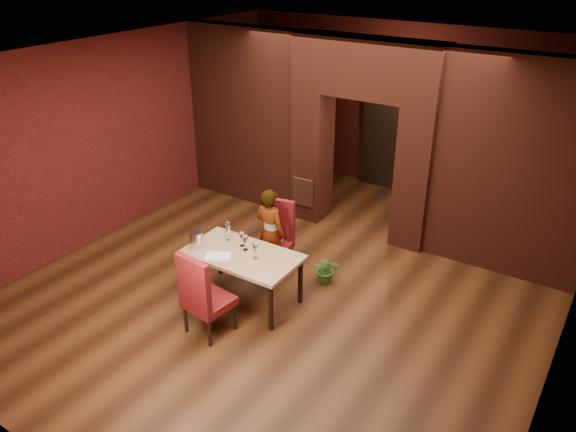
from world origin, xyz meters
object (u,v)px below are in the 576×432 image
object	(u,v)px
person_seated	(270,233)
chair_far	(273,239)
wine_glass_c	(256,251)
wine_bucket	(196,239)
water_bottle	(228,230)
potted_plant	(327,270)
wine_glass_a	(242,239)
dining_table	(243,277)
wine_glass_b	(245,243)
chair_near	(208,292)

from	to	relation	value
person_seated	chair_far	bearing A→B (deg)	-75.77
person_seated	wine_glass_c	distance (m)	0.81
wine_bucket	water_bottle	distance (m)	0.46
wine_glass_c	potted_plant	world-z (taller)	wine_glass_c
wine_glass_c	wine_bucket	xyz separation A→B (m)	(-0.86, -0.19, 0.00)
wine_glass_a	wine_bucket	xyz separation A→B (m)	(-0.51, -0.36, 0.01)
person_seated	potted_plant	xyz separation A→B (m)	(0.81, 0.25, -0.48)
wine_bucket	wine_glass_a	bearing A→B (deg)	35.06
dining_table	person_seated	distance (m)	0.82
chair_far	wine_glass_b	world-z (taller)	chair_far
water_bottle	potted_plant	world-z (taller)	water_bottle
wine_bucket	potted_plant	bearing A→B (deg)	40.45
wine_glass_a	wine_glass_b	world-z (taller)	wine_glass_b
chair_near	chair_far	bearing A→B (deg)	-78.20
water_bottle	wine_glass_b	bearing A→B (deg)	-14.67
wine_glass_c	wine_bucket	distance (m)	0.88
chair_far	wine_glass_b	distance (m)	0.79
chair_near	wine_glass_b	xyz separation A→B (m)	(-0.09, 0.89, 0.26)
chair_near	wine_glass_b	distance (m)	0.93
chair_near	wine_glass_c	bearing A→B (deg)	-94.56
wine_bucket	chair_far	bearing A→B (deg)	61.39
chair_near	wine_glass_a	size ratio (longest dim) A/B	5.82
chair_far	chair_near	size ratio (longest dim) A/B	0.95
chair_far	wine_glass_a	world-z (taller)	chair_far
chair_near	wine_glass_a	world-z (taller)	chair_near
chair_near	water_bottle	size ratio (longest dim) A/B	3.84
dining_table	chair_near	size ratio (longest dim) A/B	1.34
person_seated	wine_bucket	world-z (taller)	person_seated
chair_near	wine_glass_b	size ratio (longest dim) A/B	5.50
potted_plant	wine_glass_c	bearing A→B (deg)	-117.87
chair_near	wine_bucket	world-z (taller)	chair_near
person_seated	water_bottle	bearing A→B (deg)	63.58
dining_table	water_bottle	size ratio (longest dim) A/B	5.16
water_bottle	dining_table	bearing A→B (deg)	-27.10
dining_table	water_bottle	world-z (taller)	water_bottle
wine_bucket	person_seated	bearing A→B (deg)	58.41
wine_glass_c	water_bottle	bearing A→B (deg)	161.98
dining_table	wine_glass_b	world-z (taller)	wine_glass_b
water_bottle	person_seated	bearing A→B (deg)	58.25
wine_glass_a	wine_bucket	distance (m)	0.62
person_seated	wine_glass_b	distance (m)	0.66
chair_far	wine_glass_a	xyz separation A→B (m)	(-0.05, -0.67, 0.28)
wine_glass_b	wine_bucket	bearing A→B (deg)	-154.57
potted_plant	person_seated	bearing A→B (deg)	-163.00
dining_table	wine_bucket	bearing A→B (deg)	-164.23
person_seated	potted_plant	size ratio (longest dim) A/B	3.24
wine_glass_c	wine_glass_a	bearing A→B (deg)	154.56
wine_glass_a	wine_glass_b	bearing A→B (deg)	-31.01
chair_far	water_bottle	xyz separation A→B (m)	(-0.32, -0.64, 0.33)
person_seated	wine_glass_b	size ratio (longest dim) A/B	6.54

